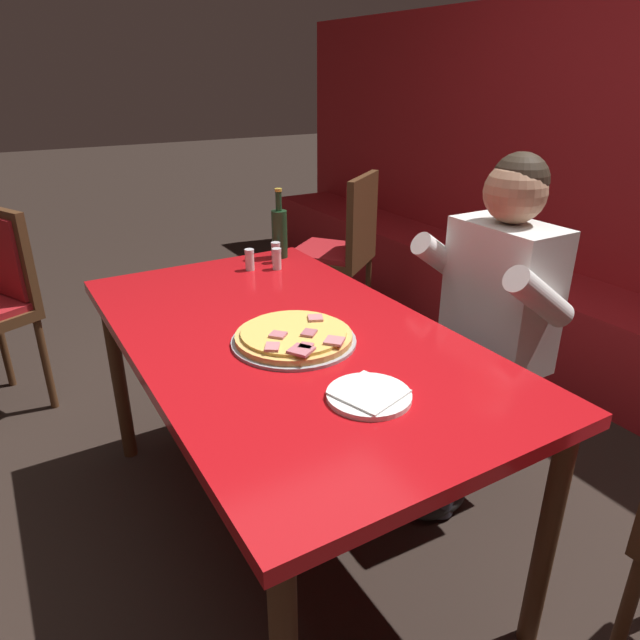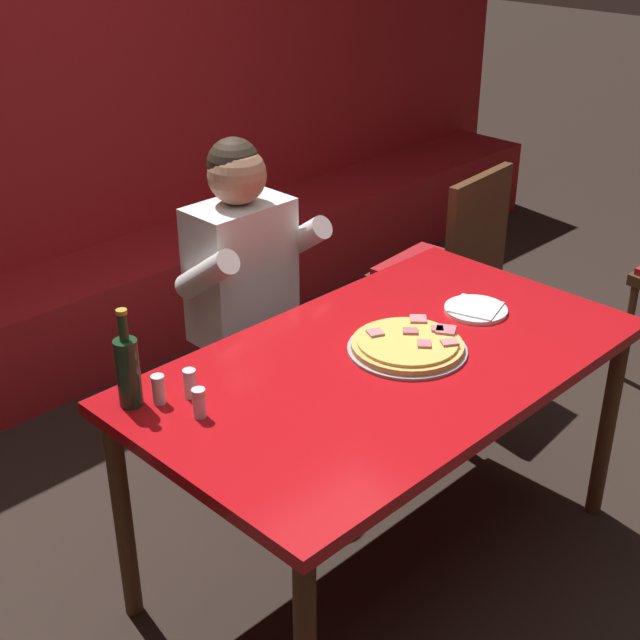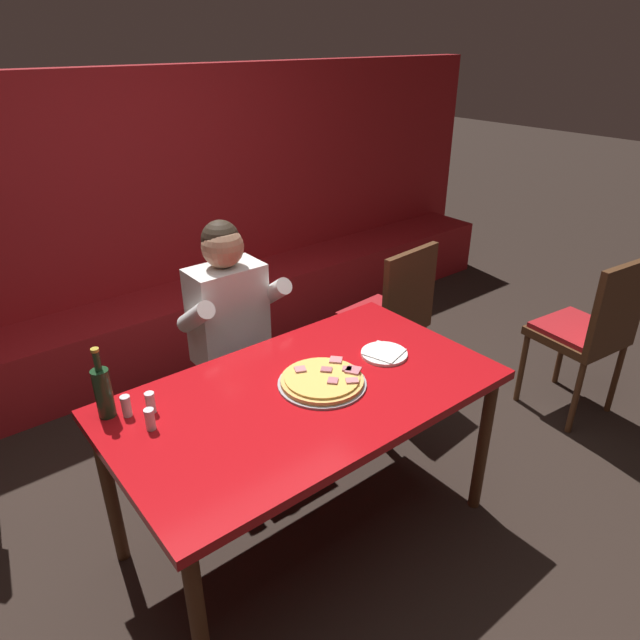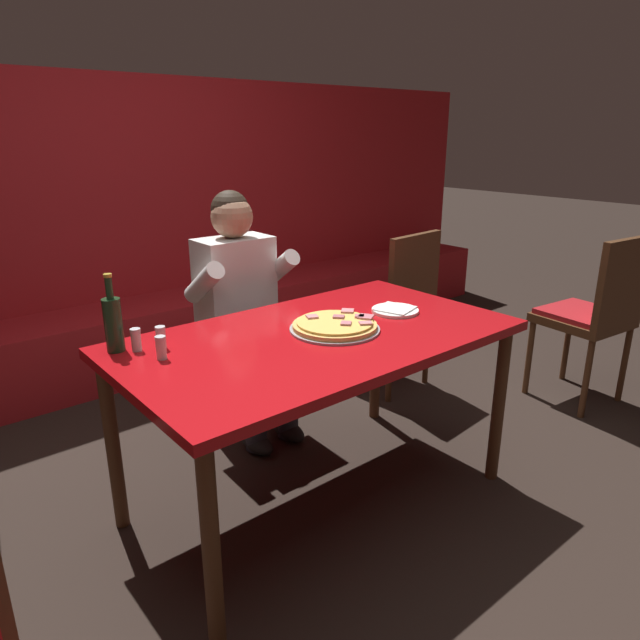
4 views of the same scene
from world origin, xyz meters
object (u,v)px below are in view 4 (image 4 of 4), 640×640
Objects in this scene: shaker_parmesan at (161,349)px; dining_chair_by_booth at (598,308)px; plate_white_paper at (396,310)px; shaker_red_pepper_flakes at (136,341)px; main_dining_table at (319,351)px; diner_seated_blue_shirt at (245,305)px; beer_bottle at (113,322)px; dining_chair_far_left at (397,300)px; shaker_oregano at (161,339)px; pizza at (335,326)px.

dining_chair_by_booth reaches higher than shaker_parmesan.
shaker_red_pepper_flakes is at bearing 165.02° from plate_white_paper.
diner_seated_blue_shirt is at bearing 81.19° from main_dining_table.
beer_bottle reaches higher than dining_chair_far_left.
shaker_oregano is 1.00× the size of shaker_parmesan.
diner_seated_blue_shirt is 1.02m from dining_chair_far_left.
pizza is 1.22m from dining_chair_far_left.
dining_chair_by_booth is (2.43, -0.43, -0.23)m from shaker_parmesan.
plate_white_paper is 1.43m from dining_chair_by_booth.
shaker_parmesan is at bearing -75.15° from shaker_red_pepper_flakes.
main_dining_table is at bearing -14.23° from shaker_parmesan.
beer_bottle is at bearing -171.71° from dining_chair_far_left.
plate_white_paper is 0.81m from diner_seated_blue_shirt.
dining_chair_far_left is at bearing -7.29° from diner_seated_blue_shirt.
pizza is at bearing -149.51° from dining_chair_far_left.
plate_white_paper is (0.37, 0.01, -0.01)m from pizza.
beer_bottle is 3.40× the size of shaker_red_pepper_flakes.
shaker_oregano reaches higher than plate_white_paper.
plate_white_paper is at bearing -14.98° from shaker_red_pepper_flakes.
shaker_oregano is at bearing -168.20° from dining_chair_far_left.
plate_white_paper is 0.21× the size of dining_chair_far_left.
pizza is 4.29× the size of shaker_red_pepper_flakes.
pizza reaches higher than main_dining_table.
main_dining_table is 18.47× the size of shaker_oregano.
shaker_red_pepper_flakes is 0.09m from shaker_oregano.
main_dining_table is 0.73m from diner_seated_blue_shirt.
dining_chair_by_booth reaches higher than shaker_red_pepper_flakes.
diner_seated_blue_shirt is at bearing 30.52° from shaker_red_pepper_flakes.
pizza is at bearing -178.82° from plate_white_paper.
plate_white_paper is 2.44× the size of shaker_red_pepper_flakes.
shaker_oregano reaches higher than pizza.
shaker_oregano and shaker_parmesan have the same top height.
pizza is 0.37× the size of dining_chair_by_booth.
plate_white_paper is 0.72× the size of beer_bottle.
main_dining_table is 0.63m from shaker_parmesan.
pizza is 0.77m from shaker_red_pepper_flakes.
plate_white_paper is at bearing -0.41° from main_dining_table.
dining_chair_by_booth is (1.39, -0.28, -0.20)m from plate_white_paper.
pizza is 0.29× the size of diner_seated_blue_shirt.
dining_chair_far_left is at bearing 10.13° from shaker_red_pepper_flakes.
main_dining_table is at bearing -98.81° from diner_seated_blue_shirt.
shaker_parmesan is at bearing -141.08° from diner_seated_blue_shirt.
shaker_red_pepper_flakes is at bearing -39.84° from beer_bottle.
dining_chair_by_booth is at bearing -8.78° from pizza.
diner_seated_blue_shirt is at bearing 25.90° from beer_bottle.
main_dining_table is 0.62m from shaker_oregano.
shaker_oregano is at bearing 165.79° from plate_white_paper.
shaker_red_pepper_flakes is 1.00× the size of shaker_oregano.
dining_chair_by_booth is at bearing -8.74° from main_dining_table.
diner_seated_blue_shirt is at bearing 149.67° from dining_chair_by_booth.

